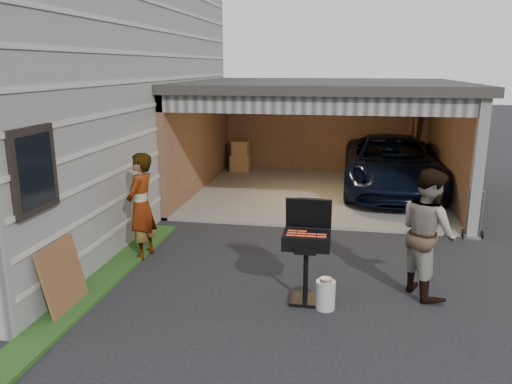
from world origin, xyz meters
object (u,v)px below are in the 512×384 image
at_px(bbq_grill, 307,243).
at_px(propane_tank, 325,295).
at_px(woman, 141,206).
at_px(man, 428,232).
at_px(plywood_panel, 63,277).
at_px(minivan, 391,166).
at_px(hand_truck, 473,229).

xyz_separation_m(bbq_grill, propane_tank, (0.29, -0.20, -0.66)).
height_order(woman, man, man).
xyz_separation_m(bbq_grill, plywood_panel, (-3.24, -0.86, -0.38)).
distance_m(woman, propane_tank, 3.59).
relative_size(minivan, bbq_grill, 3.53).
bearing_deg(man, minivan, -24.39).
bearing_deg(plywood_panel, man, 15.98).
xyz_separation_m(minivan, bbq_grill, (-1.70, -6.66, 0.15)).
relative_size(bbq_grill, propane_tank, 3.58).
height_order(man, plywood_panel, man).
distance_m(plywood_panel, hand_truck, 7.47).
relative_size(minivan, plywood_panel, 5.26).
distance_m(minivan, propane_tank, 7.03).
distance_m(bbq_grill, hand_truck, 4.47).
relative_size(woman, propane_tank, 4.57).
bearing_deg(bbq_grill, woman, 157.95).
bearing_deg(minivan, woman, -129.77).
bearing_deg(hand_truck, man, -107.06).
xyz_separation_m(man, plywood_panel, (-4.94, -1.41, -0.46)).
bearing_deg(minivan, man, -89.49).
bearing_deg(woman, bbq_grill, 72.32).
distance_m(bbq_grill, plywood_panel, 3.37).
relative_size(man, plywood_panel, 1.93).
xyz_separation_m(man, propane_tank, (-1.41, -0.76, -0.74)).
bearing_deg(propane_tank, bbq_grill, 145.33).
bearing_deg(woman, plywood_panel, -4.01).
height_order(minivan, man, man).
bearing_deg(propane_tank, man, 28.34).
bearing_deg(propane_tank, minivan, 78.41).
height_order(woman, propane_tank, woman).
distance_m(woman, plywood_panel, 2.12).
height_order(woman, plywood_panel, woman).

